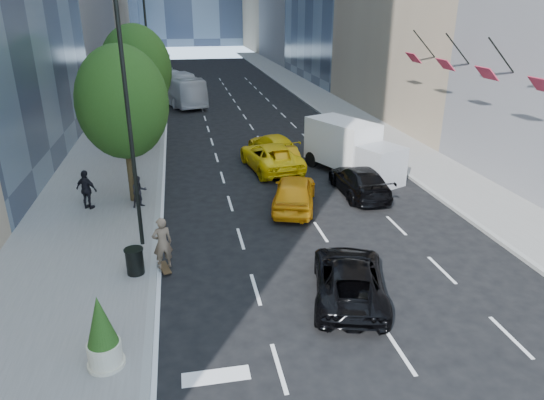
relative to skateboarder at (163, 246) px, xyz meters
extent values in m
plane|color=black|center=(5.60, -1.90, -0.99)|extent=(160.00, 160.00, 0.00)
cube|color=slate|center=(-3.40, 28.10, -0.92)|extent=(6.00, 120.00, 0.15)
cube|color=slate|center=(15.60, 28.10, -0.92)|extent=(4.00, 120.00, 0.15)
cylinder|color=black|center=(-0.90, 2.10, 4.16)|extent=(0.16, 0.16, 10.00)
cylinder|color=black|center=(-0.90, 20.10, 4.16)|extent=(0.16, 0.16, 10.00)
cylinder|color=#312513|center=(-1.60, 7.10, 0.73)|extent=(0.30, 0.30, 3.15)
ellipsoid|color=#1C390F|center=(-1.60, 7.10, 3.99)|extent=(4.20, 4.20, 5.25)
cylinder|color=#312513|center=(-1.60, 17.10, 0.84)|extent=(0.30, 0.30, 3.38)
ellipsoid|color=#1C390F|center=(-1.60, 17.10, 4.33)|extent=(4.50, 4.50, 5.62)
cylinder|color=#312513|center=(-1.60, 30.10, 0.62)|extent=(0.30, 0.30, 2.93)
ellipsoid|color=#1C390F|center=(-1.60, 30.10, 3.64)|extent=(3.90, 3.90, 4.88)
cylinder|color=black|center=(-0.80, 38.10, 1.76)|extent=(0.14, 0.14, 5.20)
imported|color=black|center=(-0.80, 38.10, 3.36)|extent=(2.48, 0.53, 1.00)
cube|color=maroon|center=(16.10, 2.10, 5.01)|extent=(0.64, 1.30, 0.64)
cylinder|color=black|center=(16.75, 6.10, 5.86)|extent=(1.75, 0.08, 1.75)
cube|color=maroon|center=(16.10, 6.10, 5.01)|extent=(0.64, 1.30, 0.64)
cylinder|color=black|center=(16.75, 10.10, 5.86)|extent=(1.75, 0.08, 1.75)
cube|color=maroon|center=(16.10, 10.10, 5.01)|extent=(0.64, 1.30, 0.64)
cylinder|color=black|center=(16.75, 14.10, 5.86)|extent=(1.75, 0.08, 1.75)
cube|color=maroon|center=(16.10, 14.10, 5.01)|extent=(0.64, 1.30, 0.64)
imported|color=brown|center=(0.00, 0.00, 0.00)|extent=(0.82, 0.64, 1.99)
imported|color=black|center=(6.10, -2.90, -0.31)|extent=(3.53, 5.38, 1.37)
imported|color=black|center=(9.80, 6.10, -0.25)|extent=(2.12, 5.13, 1.48)
imported|color=orange|center=(6.10, 4.98, -0.18)|extent=(3.25, 5.15, 1.63)
imported|color=orange|center=(6.80, 11.06, -0.29)|extent=(1.57, 4.31, 1.41)
imported|color=yellow|center=(6.10, 11.10, -0.20)|extent=(3.39, 6.02, 1.59)
imported|color=yellow|center=(6.80, 14.12, -0.32)|extent=(3.10, 4.99, 1.35)
imported|color=silver|center=(0.80, 33.91, 0.54)|extent=(5.74, 11.32, 3.08)
cube|color=silver|center=(10.15, 10.12, 0.73)|extent=(3.76, 4.82, 2.51)
cube|color=gray|center=(11.42, 7.22, 0.08)|extent=(2.71, 2.56, 2.14)
cylinder|color=black|center=(10.67, 6.49, -0.53)|extent=(0.67, 0.98, 0.93)
cylinder|color=black|center=(12.47, 7.27, -0.53)|extent=(0.67, 0.98, 0.93)
cylinder|color=black|center=(8.66, 11.09, -0.53)|extent=(0.67, 0.98, 0.93)
cylinder|color=black|center=(10.45, 11.88, -0.53)|extent=(0.67, 0.98, 0.93)
imported|color=black|center=(-1.20, 6.12, -0.07)|extent=(0.93, 0.85, 1.55)
imported|color=black|center=(-3.59, 6.37, 0.11)|extent=(1.19, 0.96, 1.90)
cylinder|color=black|center=(-1.00, -0.26, -0.38)|extent=(0.62, 0.62, 0.93)
cylinder|color=beige|center=(-1.45, -5.06, -0.49)|extent=(0.89, 0.89, 0.71)
cone|color=#1C390F|center=(-1.45, -5.06, 0.58)|extent=(0.80, 0.80, 1.42)
camera|label=1|loc=(0.94, -16.15, 8.10)|focal=32.00mm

